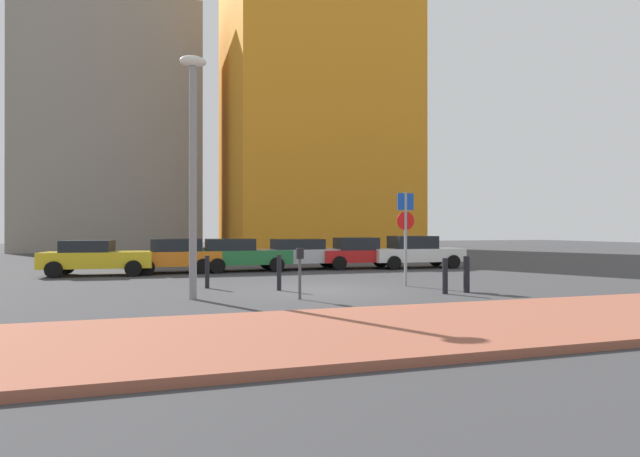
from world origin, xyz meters
TOP-DOWN VIEW (x-y plane):
  - ground_plane at (0.00, 0.00)m, footprint 120.00×120.00m
  - sidewalk_brick at (0.00, -6.34)m, footprint 40.00×4.33m
  - parked_car_yellow at (-7.15, 7.46)m, footprint 4.32×2.21m
  - parked_car_orange at (-3.92, 7.78)m, footprint 4.19×2.12m
  - parked_car_green at (-1.53, 7.81)m, footprint 4.59×1.93m
  - parked_car_silver at (1.51, 8.06)m, footprint 4.47×2.13m
  - parked_car_red at (4.31, 7.79)m, footprint 3.99×2.05m
  - parked_car_white at (6.97, 7.33)m, footprint 4.49×2.11m
  - parking_sign_post at (2.96, 0.36)m, footprint 0.60×0.10m
  - parking_meter at (-1.13, -1.66)m, footprint 0.18×0.14m
  - street_lamp at (-3.82, -0.82)m, footprint 0.70×0.36m
  - traffic_bollard_near at (3.91, -1.68)m, footprint 0.18×0.18m
  - traffic_bollard_mid at (-3.26, 1.64)m, footprint 0.14×0.14m
  - traffic_bollard_far at (-1.23, 0.42)m, footprint 0.14×0.14m
  - traffic_bollard_edge at (3.14, -1.78)m, footprint 0.15×0.15m
  - building_colorful_midrise at (8.12, 29.89)m, footprint 14.68×17.02m
  - building_under_construction at (-8.83, 34.54)m, footprint 14.75×10.49m

SIDE VIEW (x-z plane):
  - ground_plane at x=0.00m, z-range 0.00..0.00m
  - sidewalk_brick at x=0.00m, z-range 0.00..0.14m
  - traffic_bollard_mid at x=-3.26m, z-range 0.00..1.02m
  - traffic_bollard_edge at x=3.14m, z-range 0.00..1.03m
  - traffic_bollard_near at x=3.91m, z-range 0.00..1.06m
  - traffic_bollard_far at x=-1.23m, z-range 0.00..1.08m
  - parked_car_yellow at x=-7.15m, z-range 0.03..1.44m
  - parked_car_green at x=-1.53m, z-range 0.03..1.46m
  - parked_car_silver at x=1.51m, z-range 0.04..1.45m
  - parked_car_red at x=4.31m, z-range 0.02..1.48m
  - parked_car_orange at x=-3.92m, z-range 0.03..1.48m
  - parked_car_white at x=6.97m, z-range 0.01..1.55m
  - parking_meter at x=-1.13m, z-range 0.20..1.56m
  - parking_sign_post at x=2.96m, z-range 0.40..3.45m
  - street_lamp at x=-3.82m, z-range 0.61..7.05m
  - building_under_construction at x=-8.83m, z-range 0.00..21.25m
  - building_colorful_midrise at x=8.12m, z-range 0.00..26.18m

